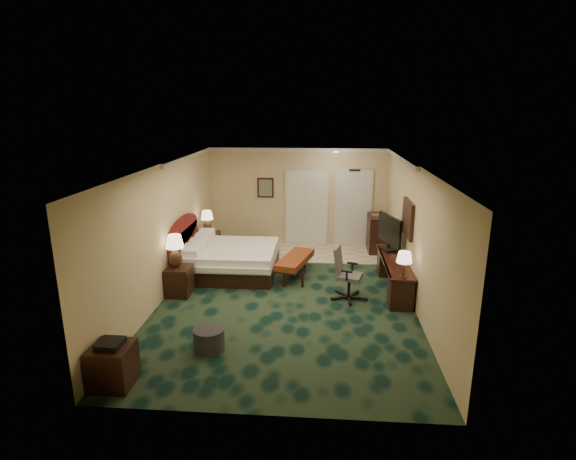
# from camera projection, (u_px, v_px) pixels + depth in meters

# --- Properties ---
(floor) EXTENTS (5.00, 7.50, 0.00)m
(floor) POSITION_uv_depth(u_px,v_px,m) (287.00, 296.00, 9.30)
(floor) COLOR black
(floor) RESTS_ON ground
(ceiling) EXTENTS (5.00, 7.50, 0.00)m
(ceiling) POSITION_uv_depth(u_px,v_px,m) (287.00, 165.00, 8.58)
(ceiling) COLOR white
(ceiling) RESTS_ON wall_back
(wall_back) EXTENTS (5.00, 0.00, 2.70)m
(wall_back) POSITION_uv_depth(u_px,v_px,m) (298.00, 197.00, 12.55)
(wall_back) COLOR #BFB18F
(wall_back) RESTS_ON ground
(wall_front) EXTENTS (5.00, 0.00, 2.70)m
(wall_front) POSITION_uv_depth(u_px,v_px,m) (263.00, 319.00, 5.34)
(wall_front) COLOR #BFB18F
(wall_front) RESTS_ON ground
(wall_left) EXTENTS (0.00, 7.50, 2.70)m
(wall_left) POSITION_uv_depth(u_px,v_px,m) (165.00, 231.00, 9.13)
(wall_left) COLOR #BFB18F
(wall_left) RESTS_ON ground
(wall_right) EXTENTS (0.00, 7.50, 2.70)m
(wall_right) POSITION_uv_depth(u_px,v_px,m) (415.00, 236.00, 8.76)
(wall_right) COLOR #BFB18F
(wall_right) RESTS_ON ground
(crown_molding) EXTENTS (5.00, 7.50, 0.10)m
(crown_molding) POSITION_uv_depth(u_px,v_px,m) (287.00, 168.00, 8.60)
(crown_molding) COLOR silver
(crown_molding) RESTS_ON wall_back
(tile_patch) EXTENTS (3.20, 1.70, 0.01)m
(tile_patch) POSITION_uv_depth(u_px,v_px,m) (329.00, 253.00, 12.02)
(tile_patch) COLOR #C5B494
(tile_patch) RESTS_ON ground
(headboard) EXTENTS (0.12, 2.00, 1.40)m
(headboard) POSITION_uv_depth(u_px,v_px,m) (184.00, 246.00, 10.26)
(headboard) COLOR #501313
(headboard) RESTS_ON ground
(entry_door) EXTENTS (1.02, 0.06, 2.18)m
(entry_door) POSITION_uv_depth(u_px,v_px,m) (353.00, 208.00, 12.48)
(entry_door) COLOR silver
(entry_door) RESTS_ON ground
(closet_doors) EXTENTS (1.20, 0.06, 2.10)m
(closet_doors) POSITION_uv_depth(u_px,v_px,m) (306.00, 208.00, 12.57)
(closet_doors) COLOR beige
(closet_doors) RESTS_ON ground
(wall_art) EXTENTS (0.45, 0.06, 0.55)m
(wall_art) POSITION_uv_depth(u_px,v_px,m) (266.00, 188.00, 12.51)
(wall_art) COLOR #4D7165
(wall_art) RESTS_ON wall_back
(wall_mirror) EXTENTS (0.05, 0.95, 0.75)m
(wall_mirror) POSITION_uv_depth(u_px,v_px,m) (408.00, 218.00, 9.29)
(wall_mirror) COLOR white
(wall_mirror) RESTS_ON wall_right
(bed) EXTENTS (2.03, 1.88, 0.64)m
(bed) POSITION_uv_depth(u_px,v_px,m) (232.00, 260.00, 10.48)
(bed) COLOR white
(bed) RESTS_ON ground
(nightstand_near) EXTENTS (0.48, 0.55, 0.60)m
(nightstand_near) POSITION_uv_depth(u_px,v_px,m) (179.00, 281.00, 9.29)
(nightstand_near) COLOR black
(nightstand_near) RESTS_ON ground
(nightstand_far) EXTENTS (0.51, 0.59, 0.64)m
(nightstand_far) POSITION_uv_depth(u_px,v_px,m) (209.00, 245.00, 11.63)
(nightstand_far) COLOR black
(nightstand_far) RESTS_ON ground
(lamp_near) EXTENTS (0.42, 0.42, 0.70)m
(lamp_near) POSITION_uv_depth(u_px,v_px,m) (175.00, 252.00, 9.08)
(lamp_near) COLOR #301E12
(lamp_near) RESTS_ON nightstand_near
(lamp_far) EXTENTS (0.35, 0.35, 0.60)m
(lamp_far) POSITION_uv_depth(u_px,v_px,m) (207.00, 222.00, 11.45)
(lamp_far) COLOR #301E12
(lamp_far) RESTS_ON nightstand_far
(bed_bench) EXTENTS (0.86, 1.51, 0.48)m
(bed_bench) POSITION_uv_depth(u_px,v_px,m) (295.00, 267.00, 10.29)
(bed_bench) COLOR maroon
(bed_bench) RESTS_ON ground
(ottoman) EXTENTS (0.52, 0.52, 0.36)m
(ottoman) POSITION_uv_depth(u_px,v_px,m) (209.00, 339.00, 7.21)
(ottoman) COLOR #27282D
(ottoman) RESTS_ON ground
(side_table) EXTENTS (0.56, 0.56, 0.60)m
(side_table) POSITION_uv_depth(u_px,v_px,m) (113.00, 366.00, 6.26)
(side_table) COLOR black
(side_table) RESTS_ON ground
(desk) EXTENTS (0.49, 2.29, 0.66)m
(desk) POSITION_uv_depth(u_px,v_px,m) (394.00, 275.00, 9.55)
(desk) COLOR black
(desk) RESTS_ON ground
(tv) EXTENTS (0.40, 1.00, 0.80)m
(tv) POSITION_uv_depth(u_px,v_px,m) (389.00, 233.00, 10.01)
(tv) COLOR black
(tv) RESTS_ON desk
(desk_lamp) EXTENTS (0.31, 0.31, 0.52)m
(desk_lamp) POSITION_uv_depth(u_px,v_px,m) (404.00, 265.00, 8.42)
(desk_lamp) COLOR #301E12
(desk_lamp) RESTS_ON desk
(desk_chair) EXTENTS (0.76, 0.74, 1.07)m
(desk_chair) POSITION_uv_depth(u_px,v_px,m) (349.00, 274.00, 9.01)
(desk_chair) COLOR #48494D
(desk_chair) RESTS_ON ground
(minibar) EXTENTS (0.51, 0.93, 0.98)m
(minibar) POSITION_uv_depth(u_px,v_px,m) (378.00, 233.00, 12.09)
(minibar) COLOR black
(minibar) RESTS_ON ground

